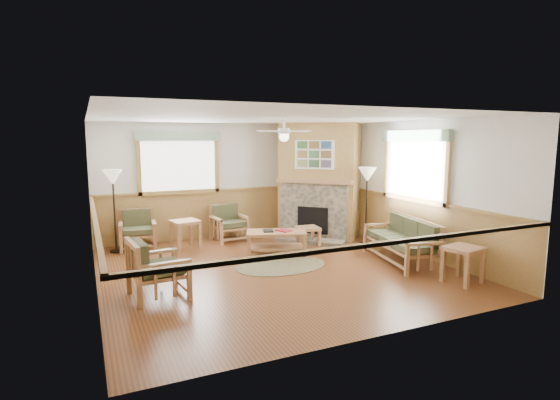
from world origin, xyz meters
name	(u,v)px	position (x,y,z in m)	size (l,w,h in m)	color
floor	(276,269)	(0.00, 0.00, -0.01)	(6.00, 6.00, 0.01)	brown
ceiling	(276,118)	(0.00, 0.00, 2.70)	(6.00, 6.00, 0.01)	white
wall_back	(225,180)	(0.00, 3.00, 1.35)	(6.00, 0.02, 2.70)	white
wall_front	(381,226)	(0.00, -3.00, 1.35)	(6.00, 0.02, 2.70)	white
wall_left	(92,206)	(-3.00, 0.00, 1.35)	(0.02, 6.00, 2.70)	white
wall_right	(409,187)	(3.00, 0.00, 1.35)	(0.02, 6.00, 2.70)	white
wainscot	(276,239)	(0.00, 0.00, 0.55)	(6.00, 6.00, 1.10)	#9E7941
fireplace	(320,180)	(2.05, 2.05, 1.35)	(2.20, 2.20, 2.70)	#9E7941
window_back	(178,130)	(-1.10, 2.96, 2.53)	(1.90, 0.16, 1.50)	white
window_right	(417,129)	(2.96, -0.20, 2.53)	(0.16, 1.90, 1.50)	white
ceiling_fan	(284,121)	(0.30, 0.30, 2.66)	(1.24, 1.24, 0.36)	white
sofa	(401,240)	(2.38, -0.54, 0.42)	(0.74, 1.80, 0.83)	#A1734B
armchair_back_left	(138,230)	(-2.10, 2.55, 0.41)	(0.74, 0.74, 0.83)	#A1734B
armchair_back_right	(230,223)	(-0.08, 2.46, 0.41)	(0.73, 0.73, 0.82)	#A1734B
armchair_left	(158,268)	(-2.16, -0.54, 0.44)	(0.78, 0.78, 0.88)	#A1734B
coffee_table	(276,243)	(0.41, 0.92, 0.24)	(1.20, 0.60, 0.48)	#A1734B
end_table_chairs	(185,234)	(-1.16, 2.19, 0.30)	(0.54, 0.52, 0.61)	#A1734B
end_table_sofa	(463,265)	(2.49, -1.95, 0.30)	(0.54, 0.52, 0.60)	#A1734B
footstool	(308,236)	(1.38, 1.36, 0.20)	(0.46, 0.46, 0.40)	#A1734B
braided_rug	(281,266)	(0.16, 0.11, 0.01)	(1.73, 1.73, 0.01)	brown
floor_lamp_left	(114,211)	(-2.55, 2.47, 0.87)	(0.40, 0.40, 1.73)	black
floor_lamp_right	(366,206)	(2.55, 0.84, 0.87)	(0.40, 0.40, 1.74)	black
book_red	(284,230)	(0.56, 0.87, 0.51)	(0.22, 0.30, 0.03)	maroon
book_dark	(268,230)	(0.26, 0.99, 0.50)	(0.20, 0.27, 0.03)	black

